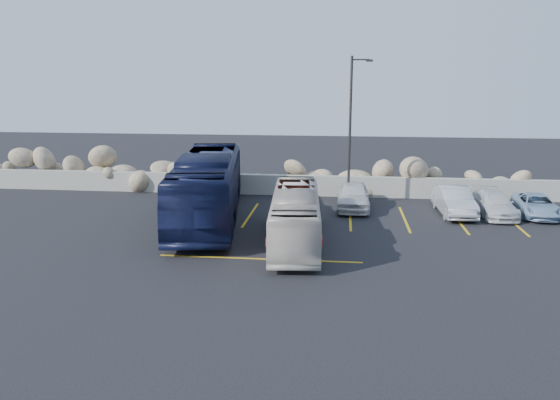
# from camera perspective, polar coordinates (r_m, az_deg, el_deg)

# --- Properties ---
(ground) EXTENTS (90.00, 90.00, 0.00)m
(ground) POSITION_cam_1_polar(r_m,az_deg,el_deg) (21.15, 0.47, -6.46)
(ground) COLOR black
(ground) RESTS_ON ground
(seawall) EXTENTS (60.00, 0.40, 1.20)m
(seawall) POSITION_cam_1_polar(r_m,az_deg,el_deg) (32.55, 2.68, 1.53)
(seawall) COLOR gray
(seawall) RESTS_ON ground
(riprap_pile) EXTENTS (54.00, 2.80, 2.60)m
(riprap_pile) POSITION_cam_1_polar(r_m,az_deg,el_deg) (33.60, 2.83, 3.11)
(riprap_pile) COLOR #8A755A
(riprap_pile) RESTS_ON ground
(parking_lines) EXTENTS (18.16, 9.36, 0.01)m
(parking_lines) POSITION_cam_1_polar(r_m,az_deg,el_deg) (26.49, 11.81, -2.71)
(parking_lines) COLOR gold
(parking_lines) RESTS_ON ground
(lamppost) EXTENTS (1.14, 0.18, 8.00)m
(lamppost) POSITION_cam_1_polar(r_m,az_deg,el_deg) (29.47, 7.43, 7.51)
(lamppost) COLOR #2A2825
(lamppost) RESTS_ON ground
(vintage_bus) EXTENTS (2.53, 8.44, 2.32)m
(vintage_bus) POSITION_cam_1_polar(r_m,az_deg,el_deg) (23.17, 1.63, -1.73)
(vintage_bus) COLOR beige
(vintage_bus) RESTS_ON ground
(tour_coach) EXTENTS (4.52, 12.16, 3.31)m
(tour_coach) POSITION_cam_1_polar(r_m,az_deg,el_deg) (26.95, -7.57, 1.33)
(tour_coach) COLOR black
(tour_coach) RESTS_ON ground
(car_a) EXTENTS (1.78, 4.30, 1.46)m
(car_a) POSITION_cam_1_polar(r_m,az_deg,el_deg) (29.41, 7.67, 0.45)
(car_a) COLOR silver
(car_a) RESTS_ON ground
(car_b) EXTENTS (1.68, 4.36, 1.42)m
(car_b) POSITION_cam_1_polar(r_m,az_deg,el_deg) (29.39, 17.75, -0.10)
(car_b) COLOR #B5B6BA
(car_b) RESTS_ON ground
(car_c) EXTENTS (1.79, 4.15, 1.19)m
(car_c) POSITION_cam_1_polar(r_m,az_deg,el_deg) (29.88, 21.46, -0.40)
(car_c) COLOR silver
(car_c) RESTS_ON ground
(car_d) EXTENTS (2.09, 4.07, 1.10)m
(car_d) POSITION_cam_1_polar(r_m,az_deg,el_deg) (30.69, 25.23, -0.50)
(car_d) COLOR #87A5C0
(car_d) RESTS_ON ground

